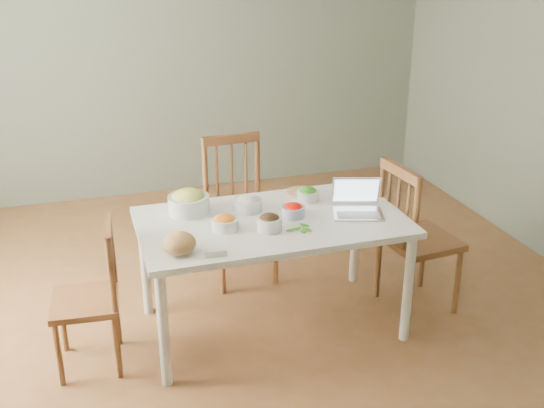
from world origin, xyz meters
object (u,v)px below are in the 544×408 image
object	(u,v)px
chair_far	(241,212)
dining_table	(272,274)
bread_boule	(179,243)
bowl_squash	(189,201)
chair_left	(85,298)
laptop	(358,200)
chair_right	(420,236)

from	to	relation	value
chair_far	dining_table	bearing A→B (deg)	-91.34
dining_table	bread_boule	xyz separation A→B (m)	(-0.61, -0.28, 0.44)
bread_boule	bowl_squash	distance (m)	0.55
chair_far	chair_left	distance (m)	1.35
dining_table	laptop	xyz separation A→B (m)	(0.52, -0.10, 0.48)
chair_right	dining_table	bearing A→B (deg)	82.04
chair_right	bowl_squash	size ratio (longest dim) A/B	4.01
chair_left	bowl_squash	size ratio (longest dim) A/B	3.47
dining_table	chair_right	bearing A→B (deg)	-2.27
chair_far	bowl_squash	distance (m)	0.69
chair_left	laptop	bearing A→B (deg)	93.85
dining_table	laptop	bearing A→B (deg)	-10.36
chair_right	bread_boule	world-z (taller)	chair_right
bread_boule	laptop	xyz separation A→B (m)	(1.13, 0.18, 0.04)
chair_far	chair_left	world-z (taller)	chair_far
chair_left	bread_boule	xyz separation A→B (m)	(0.52, -0.21, 0.37)
bowl_squash	dining_table	bearing A→B (deg)	-28.80
dining_table	chair_left	world-z (taller)	chair_left
bread_boule	bowl_squash	xyz separation A→B (m)	(0.15, 0.53, 0.01)
chair_right	laptop	size ratio (longest dim) A/B	3.39
chair_far	chair_right	xyz separation A→B (m)	(1.02, -0.73, -0.00)
dining_table	chair_far	bearing A→B (deg)	91.55
bowl_squash	laptop	distance (m)	1.04
laptop	chair_left	bearing A→B (deg)	-163.49
chair_right	bowl_squash	world-z (taller)	chair_right
dining_table	chair_far	xyz separation A→B (m)	(-0.02, 0.69, 0.14)
laptop	chair_right	bearing A→B (deg)	23.91
dining_table	bowl_squash	bearing A→B (deg)	151.20
chair_left	chair_right	size ratio (longest dim) A/B	0.86
chair_far	bowl_squash	world-z (taller)	chair_far
chair_left	bowl_squash	xyz separation A→B (m)	(0.67, 0.32, 0.38)
dining_table	chair_left	size ratio (longest dim) A/B	1.81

